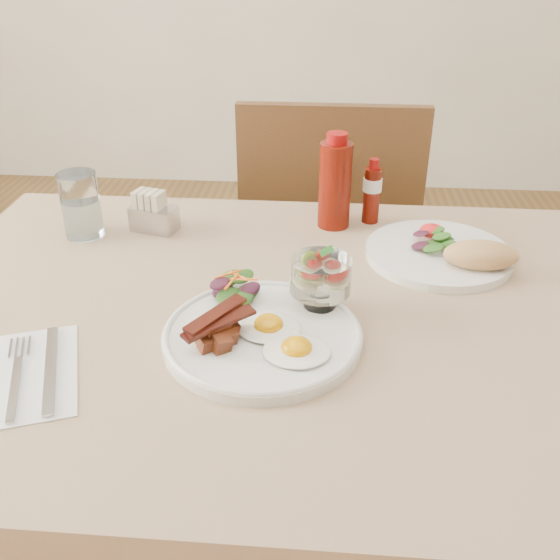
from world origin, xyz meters
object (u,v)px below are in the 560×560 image
(chair_far, at_px, (327,250))
(main_plate, at_px, (262,336))
(fruit_cup, at_px, (321,276))
(second_plate, at_px, (448,253))
(ketchup_bottle, at_px, (335,184))
(table, at_px, (324,364))
(hot_sauce_bottle, at_px, (372,192))
(sugar_caddy, at_px, (153,214))
(water_glass, at_px, (81,209))

(chair_far, bearing_deg, main_plate, -96.91)
(fruit_cup, distance_m, second_plate, 0.29)
(second_plate, distance_m, ketchup_bottle, 0.25)
(table, bearing_deg, main_plate, -141.94)
(fruit_cup, bearing_deg, second_plate, 40.62)
(chair_far, xyz_separation_m, fruit_cup, (-0.01, -0.66, 0.29))
(chair_far, xyz_separation_m, ketchup_bottle, (0.01, -0.34, 0.31))
(hot_sauce_bottle, height_order, sugar_caddy, hot_sauce_bottle)
(fruit_cup, bearing_deg, table, -32.86)
(second_plate, bearing_deg, table, -136.85)
(fruit_cup, distance_m, hot_sauce_bottle, 0.36)
(fruit_cup, distance_m, sugar_caddy, 0.42)
(main_plate, bearing_deg, chair_far, 83.09)
(second_plate, relative_size, ketchup_bottle, 1.39)
(main_plate, relative_size, ketchup_bottle, 1.53)
(chair_far, relative_size, sugar_caddy, 9.80)
(fruit_cup, bearing_deg, chair_far, 89.05)
(table, relative_size, chair_far, 1.43)
(second_plate, relative_size, water_glass, 2.10)
(main_plate, xyz_separation_m, hot_sauce_bottle, (0.17, 0.42, 0.05))
(table, distance_m, water_glass, 0.54)
(main_plate, distance_m, sugar_caddy, 0.43)
(ketchup_bottle, relative_size, water_glass, 1.50)
(water_glass, bearing_deg, fruit_cup, -28.10)
(fruit_cup, relative_size, hot_sauce_bottle, 0.71)
(fruit_cup, relative_size, water_glass, 0.75)
(table, bearing_deg, ketchup_bottle, 88.69)
(table, relative_size, hot_sauce_bottle, 10.39)
(table, height_order, second_plate, second_plate)
(fruit_cup, height_order, sugar_caddy, fruit_cup)
(table, distance_m, fruit_cup, 0.16)
(second_plate, bearing_deg, ketchup_bottle, 145.96)
(ketchup_bottle, xyz_separation_m, water_glass, (-0.47, -0.08, -0.03))
(second_plate, xyz_separation_m, sugar_caddy, (-0.54, 0.08, 0.02))
(chair_far, relative_size, ketchup_bottle, 5.09)
(sugar_caddy, distance_m, water_glass, 0.13)
(table, xyz_separation_m, main_plate, (-0.09, -0.07, 0.10))
(sugar_caddy, bearing_deg, table, -24.42)
(table, distance_m, hot_sauce_bottle, 0.39)
(table, bearing_deg, hot_sauce_bottle, 77.26)
(main_plate, distance_m, second_plate, 0.40)
(main_plate, height_order, hot_sauce_bottle, hot_sauce_bottle)
(table, bearing_deg, sugar_caddy, 140.25)
(fruit_cup, xyz_separation_m, hot_sauce_bottle, (0.09, 0.35, -0.00))
(second_plate, bearing_deg, water_glass, 175.51)
(sugar_caddy, bearing_deg, water_glass, -150.13)
(sugar_caddy, bearing_deg, fruit_cup, -24.63)
(table, bearing_deg, second_plate, 43.15)
(fruit_cup, xyz_separation_m, ketchup_bottle, (0.02, 0.32, 0.02))
(chair_far, distance_m, water_glass, 0.68)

